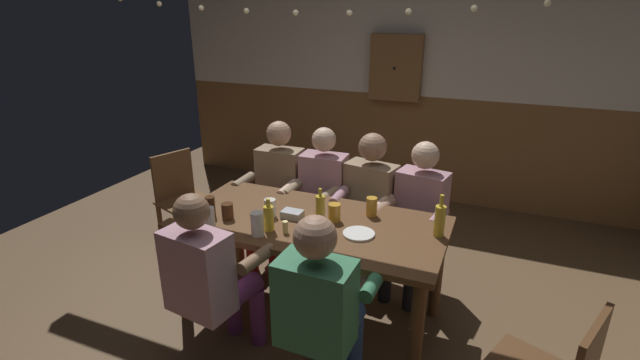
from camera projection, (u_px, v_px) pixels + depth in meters
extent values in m
plane|color=brown|center=(305.00, 323.00, 3.26)|extent=(6.68, 6.68, 0.00)
cube|color=silver|center=(406.00, 37.00, 4.93)|extent=(5.57, 0.12, 1.22)
cube|color=brown|center=(399.00, 145.00, 5.36)|extent=(5.57, 0.12, 1.19)
cube|color=brown|center=(310.00, 223.00, 3.08)|extent=(1.81, 0.89, 0.04)
cylinder|color=brown|center=(182.00, 274.00, 3.20)|extent=(0.08, 0.08, 0.73)
cylinder|color=brown|center=(416.00, 335.00, 2.60)|extent=(0.08, 0.08, 0.73)
cylinder|color=brown|center=(238.00, 230.00, 3.83)|extent=(0.08, 0.08, 0.73)
cylinder|color=brown|center=(437.00, 271.00, 3.23)|extent=(0.08, 0.08, 0.73)
cube|color=#997F60|center=(280.00, 178.00, 3.95)|extent=(0.39, 0.22, 0.53)
sphere|color=tan|center=(279.00, 134.00, 3.80)|extent=(0.21, 0.21, 0.21)
cylinder|color=#AD1919|center=(284.00, 213.00, 3.86)|extent=(0.14, 0.42, 0.13)
cylinder|color=#AD1919|center=(262.00, 209.00, 3.93)|extent=(0.14, 0.42, 0.13)
cylinder|color=#AD1919|center=(274.00, 252.00, 3.78)|extent=(0.10, 0.10, 0.42)
cylinder|color=#AD1919|center=(252.00, 248.00, 3.85)|extent=(0.10, 0.10, 0.42)
cylinder|color=#997F60|center=(292.00, 189.00, 3.65)|extent=(0.09, 0.28, 0.08)
cylinder|color=#997F60|center=(243.00, 181.00, 3.80)|extent=(0.09, 0.28, 0.08)
cube|color=#B78493|center=(324.00, 185.00, 3.80)|extent=(0.38, 0.23, 0.53)
sphere|color=beige|center=(324.00, 140.00, 3.66)|extent=(0.20, 0.20, 0.20)
cylinder|color=#2D4C84|center=(329.00, 220.00, 3.73)|extent=(0.15, 0.41, 0.13)
cylinder|color=#2D4C84|center=(306.00, 217.00, 3.79)|extent=(0.15, 0.41, 0.13)
cylinder|color=#2D4C84|center=(321.00, 261.00, 3.64)|extent=(0.10, 0.10, 0.42)
cylinder|color=#2D4C84|center=(297.00, 257.00, 3.71)|extent=(0.10, 0.10, 0.42)
cylinder|color=#B78493|center=(339.00, 196.00, 3.50)|extent=(0.09, 0.28, 0.08)
cylinder|color=beige|center=(288.00, 189.00, 3.64)|extent=(0.09, 0.28, 0.08)
cube|color=#997F60|center=(371.00, 194.00, 3.66)|extent=(0.43, 0.28, 0.50)
sphere|color=#9E755B|center=(373.00, 147.00, 3.52)|extent=(0.22, 0.22, 0.22)
cylinder|color=silver|center=(373.00, 230.00, 3.57)|extent=(0.20, 0.41, 0.13)
cylinder|color=silver|center=(349.00, 223.00, 3.69)|extent=(0.20, 0.41, 0.13)
cylinder|color=silver|center=(360.00, 271.00, 3.52)|extent=(0.10, 0.10, 0.42)
cylinder|color=silver|center=(336.00, 262.00, 3.63)|extent=(0.10, 0.10, 0.42)
cylinder|color=#9E755B|center=(383.00, 208.00, 3.34)|extent=(0.13, 0.29, 0.08)
cylinder|color=#997F60|center=(330.00, 195.00, 3.58)|extent=(0.13, 0.29, 0.08)
cube|color=#B78493|center=(421.00, 202.00, 3.51)|extent=(0.40, 0.28, 0.49)
sphere|color=beige|center=(425.00, 155.00, 3.38)|extent=(0.21, 0.21, 0.21)
cylinder|color=black|center=(424.00, 240.00, 3.42)|extent=(0.20, 0.44, 0.13)
cylinder|color=black|center=(399.00, 233.00, 3.52)|extent=(0.20, 0.44, 0.13)
cylinder|color=black|center=(410.00, 284.00, 3.35)|extent=(0.10, 0.10, 0.42)
cylinder|color=black|center=(385.00, 276.00, 3.45)|extent=(0.10, 0.10, 0.42)
cylinder|color=#B78493|center=(437.00, 218.00, 3.20)|extent=(0.13, 0.29, 0.08)
cylinder|color=beige|center=(382.00, 204.00, 3.42)|extent=(0.13, 0.29, 0.08)
cube|color=#B78493|center=(198.00, 272.00, 2.58)|extent=(0.41, 0.28, 0.50)
sphere|color=brown|center=(191.00, 211.00, 2.45)|extent=(0.20, 0.20, 0.20)
cylinder|color=#6B2D66|center=(208.00, 287.00, 2.84)|extent=(0.19, 0.44, 0.13)
cylinder|color=#6B2D66|center=(233.00, 298.00, 2.74)|extent=(0.19, 0.44, 0.13)
cylinder|color=#6B2D66|center=(233.00, 306.00, 3.11)|extent=(0.10, 0.10, 0.42)
cylinder|color=#6B2D66|center=(258.00, 316.00, 3.01)|extent=(0.10, 0.10, 0.42)
cylinder|color=brown|center=(201.00, 240.00, 2.88)|extent=(0.12, 0.29, 0.08)
cylinder|color=brown|center=(257.00, 259.00, 2.67)|extent=(0.12, 0.29, 0.08)
cube|color=#33724C|center=(315.00, 303.00, 2.32)|extent=(0.39, 0.25, 0.48)
sphere|color=#9E755B|center=(315.00, 237.00, 2.19)|extent=(0.22, 0.22, 0.22)
cylinder|color=#2D4C84|center=(308.00, 319.00, 2.56)|extent=(0.14, 0.39, 0.13)
cylinder|color=#2D4C84|center=(344.00, 329.00, 2.48)|extent=(0.14, 0.39, 0.13)
cylinder|color=#2D4C84|center=(322.00, 336.00, 2.82)|extent=(0.10, 0.10, 0.42)
cylinder|color=#2D4C84|center=(354.00, 346.00, 2.74)|extent=(0.10, 0.10, 0.42)
cylinder|color=#33724C|center=(298.00, 265.00, 2.62)|extent=(0.09, 0.28, 0.08)
cylinder|color=#33724C|center=(373.00, 283.00, 2.45)|extent=(0.09, 0.28, 0.08)
cube|color=brown|center=(188.00, 202.00, 4.14)|extent=(0.56, 0.56, 0.02)
cube|color=brown|center=(173.00, 175.00, 4.19)|extent=(0.16, 0.38, 0.42)
cylinder|color=brown|center=(219.00, 225.00, 4.24)|extent=(0.04, 0.04, 0.44)
cylinder|color=brown|center=(184.00, 239.00, 3.97)|extent=(0.04, 0.04, 0.44)
cylinder|color=brown|center=(196.00, 213.00, 4.47)|extent=(0.04, 0.04, 0.44)
cylinder|color=brown|center=(161.00, 226.00, 4.21)|extent=(0.04, 0.04, 0.44)
cylinder|color=#F9E08C|center=(285.00, 227.00, 2.89)|extent=(0.04, 0.04, 0.08)
cube|color=#B2B7BC|center=(292.00, 214.00, 3.11)|extent=(0.14, 0.10, 0.05)
cylinder|color=white|center=(359.00, 234.00, 2.88)|extent=(0.20, 0.20, 0.01)
cylinder|color=gold|center=(269.00, 219.00, 2.91)|extent=(0.07, 0.07, 0.17)
cylinder|color=gold|center=(268.00, 203.00, 2.87)|extent=(0.03, 0.03, 0.05)
cylinder|color=gold|center=(440.00, 221.00, 2.84)|extent=(0.07, 0.07, 0.20)
cylinder|color=gold|center=(442.00, 201.00, 2.79)|extent=(0.02, 0.02, 0.08)
cylinder|color=gold|center=(320.00, 211.00, 2.96)|extent=(0.06, 0.06, 0.21)
cylinder|color=gold|center=(320.00, 192.00, 2.92)|extent=(0.02, 0.02, 0.05)
cylinder|color=#4C2D19|center=(228.00, 211.00, 3.08)|extent=(0.08, 0.08, 0.11)
cylinder|color=gold|center=(334.00, 212.00, 3.05)|extent=(0.08, 0.08, 0.12)
cylinder|color=white|center=(210.00, 218.00, 2.94)|extent=(0.07, 0.07, 0.14)
cylinder|color=gold|center=(372.00, 207.00, 3.12)|extent=(0.07, 0.07, 0.13)
cylinder|color=#4C2D19|center=(210.00, 207.00, 3.11)|extent=(0.07, 0.07, 0.15)
cylinder|color=white|center=(270.00, 208.00, 3.12)|extent=(0.08, 0.08, 0.12)
cylinder|color=gold|center=(316.00, 237.00, 2.70)|extent=(0.07, 0.07, 0.15)
cylinder|color=white|center=(257.00, 224.00, 2.85)|extent=(0.08, 0.08, 0.16)
cube|color=brown|center=(396.00, 68.00, 4.95)|extent=(0.56, 0.12, 0.70)
sphere|color=black|center=(394.00, 68.00, 4.88)|extent=(0.03, 0.03, 0.03)
sphere|color=#F9EAB2|center=(159.00, 4.00, 3.21)|extent=(0.04, 0.04, 0.04)
sphere|color=#F9EAB2|center=(201.00, 8.00, 3.09)|extent=(0.04, 0.04, 0.04)
sphere|color=#F9EAB2|center=(247.00, 11.00, 2.97)|extent=(0.04, 0.04, 0.04)
sphere|color=#F9EAB2|center=(296.00, 13.00, 2.85)|extent=(0.04, 0.04, 0.04)
sphere|color=#F9EAB2|center=(349.00, 13.00, 2.72)|extent=(0.04, 0.04, 0.04)
sphere|color=#F9EAB2|center=(408.00, 12.00, 2.59)|extent=(0.04, 0.04, 0.04)
sphere|color=#F9EAB2|center=(474.00, 8.00, 2.45)|extent=(0.04, 0.04, 0.04)
sphere|color=#F9EAB2|center=(548.00, 3.00, 2.32)|extent=(0.04, 0.04, 0.04)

